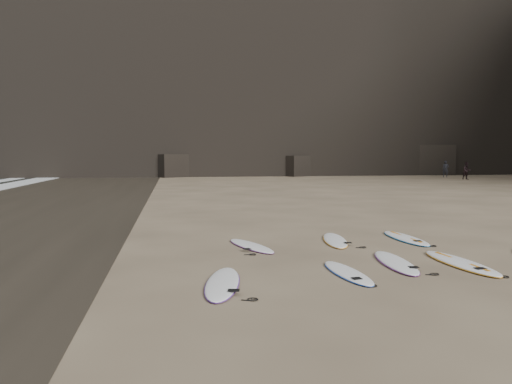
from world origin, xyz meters
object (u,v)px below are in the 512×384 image
at_px(surfboard_3, 460,262).
at_px(surfboard_0, 223,283).
at_px(person_b, 467,171).
at_px(person_a, 446,169).
at_px(surfboard_2, 395,262).
at_px(surfboard_5, 251,246).
at_px(surfboard_6, 335,240).
at_px(surfboard_7, 406,238).
at_px(surfboard_1, 348,272).

bearing_deg(surfboard_3, surfboard_0, -172.39).
bearing_deg(person_b, person_a, 87.90).
xyz_separation_m(surfboard_2, surfboard_5, (-2.99, 2.61, -0.00)).
distance_m(surfboard_6, surfboard_7, 2.18).
distance_m(surfboard_0, surfboard_7, 7.27).
bearing_deg(person_b, surfboard_5, -127.64).
relative_size(surfboard_2, surfboard_7, 0.97).
xyz_separation_m(surfboard_7, person_a, (22.18, 35.89, 0.85)).
height_order(surfboard_0, surfboard_5, surfboard_0).
xyz_separation_m(surfboard_2, person_b, (23.60, 34.48, 0.82)).
bearing_deg(surfboard_7, person_b, 55.30).
relative_size(surfboard_1, person_b, 1.32).
bearing_deg(surfboard_0, surfboard_3, 19.67).
height_order(surfboard_5, surfboard_6, surfboard_6).
bearing_deg(surfboard_7, surfboard_0, -144.04).
distance_m(surfboard_0, person_a, 49.00).
xyz_separation_m(surfboard_2, surfboard_7, (1.75, 3.06, 0.00)).
bearing_deg(surfboard_2, person_b, 62.75).
relative_size(surfboard_3, person_b, 1.62).
relative_size(surfboard_1, surfboard_2, 0.88).
bearing_deg(surfboard_5, surfboard_6, -7.47).
height_order(surfboard_3, person_b, person_b).
xyz_separation_m(surfboard_0, surfboard_3, (5.60, 0.89, 0.00)).
distance_m(surfboard_1, surfboard_5, 3.72).
bearing_deg(surfboard_5, surfboard_3, -51.21).
bearing_deg(surfboard_7, surfboard_5, -174.48).
xyz_separation_m(person_a, person_b, (-0.34, -4.47, -0.04)).
bearing_deg(surfboard_1, surfboard_3, 5.74).
bearing_deg(surfboard_1, person_a, 54.09).
xyz_separation_m(surfboard_0, surfboard_7, (5.90, 4.26, 0.00)).
bearing_deg(surfboard_2, surfboard_0, -156.72).
bearing_deg(surfboard_6, surfboard_5, -158.49).
xyz_separation_m(surfboard_3, person_a, (22.48, 39.25, 0.85)).
bearing_deg(person_b, surfboard_1, -123.19).
height_order(surfboard_1, surfboard_6, surfboard_6).
bearing_deg(surfboard_6, surfboard_7, 10.46).
xyz_separation_m(surfboard_2, surfboard_3, (1.45, -0.31, 0.00)).
xyz_separation_m(surfboard_1, surfboard_3, (2.89, 0.46, 0.01)).
distance_m(surfboard_3, person_a, 45.24).
distance_m(surfboard_5, surfboard_6, 2.60).
relative_size(surfboard_2, person_a, 1.44).
bearing_deg(surfboard_1, surfboard_7, 46.86).
bearing_deg(person_b, surfboard_2, -122.19).
bearing_deg(surfboard_6, person_a, 66.87).
bearing_deg(surfboard_0, surfboard_7, 46.45).
height_order(surfboard_5, surfboard_7, surfboard_7).
relative_size(surfboard_6, person_b, 1.48).
bearing_deg(surfboard_5, surfboard_1, -83.30).
bearing_deg(surfboard_2, surfboard_1, -144.77).
bearing_deg(surfboard_7, surfboard_3, -94.92).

